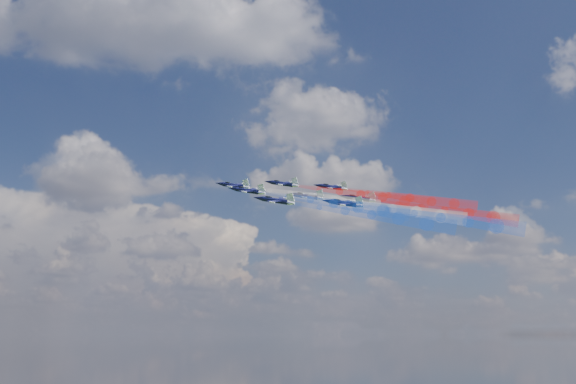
{
  "coord_description": "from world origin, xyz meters",
  "views": [
    {
      "loc": [
        0.49,
        -163.99,
        132.38
      ],
      "look_at": [
        16.46,
        6.75,
        171.17
      ],
      "focal_mm": 39.42,
      "sensor_mm": 36.0,
      "label": 1
    }
  ],
  "objects": [
    {
      "name": "trail_center_third",
      "position": [
        43.19,
        -3.57,
        164.92
      ],
      "size": [
        36.02,
        19.95,
        12.59
      ],
      "primitive_type": null,
      "rotation": [
        0.22,
        -0.31,
        1.08
      ],
      "color": "white"
    },
    {
      "name": "trail_outer_left",
      "position": [
        33.07,
        -22.93,
        159.42
      ],
      "size": [
        36.02,
        19.95,
        12.59
      ],
      "primitive_type": null,
      "rotation": [
        0.22,
        -0.31,
        1.08
      ],
      "color": "blue"
    },
    {
      "name": "jet_inner_right",
      "position": [
        16.0,
        18.76,
        176.39
      ],
      "size": [
        14.39,
        13.32,
        7.92
      ],
      "primitive_type": null,
      "rotation": [
        0.22,
        -0.31,
        1.08
      ],
      "color": "black"
    },
    {
      "name": "jet_lead",
      "position": [
        1.39,
        15.15,
        174.67
      ],
      "size": [
        14.39,
        13.32,
        7.92
      ],
      "primitive_type": null,
      "rotation": [
        0.22,
        -0.31,
        1.08
      ],
      "color": "black"
    },
    {
      "name": "jet_outer_right",
      "position": [
        31.44,
        22.58,
        176.57
      ],
      "size": [
        14.39,
        13.32,
        7.92
      ],
      "primitive_type": null,
      "rotation": [
        0.22,
        -0.31,
        1.08
      ],
      "color": "black"
    },
    {
      "name": "jet_outer_left",
      "position": [
        11.54,
        -13.21,
        164.42
      ],
      "size": [
        14.39,
        13.32,
        7.92
      ],
      "primitive_type": null,
      "rotation": [
        0.22,
        -0.31,
        1.08
      ],
      "color": "black"
    },
    {
      "name": "jet_rear_left",
      "position": [
        29.13,
        -10.0,
        164.73
      ],
      "size": [
        14.39,
        13.32,
        7.92
      ],
      "primitive_type": null,
      "rotation": [
        0.22,
        -0.31,
        1.08
      ],
      "color": "black"
    },
    {
      "name": "jet_rear_right",
      "position": [
        36.91,
        9.17,
        170.25
      ],
      "size": [
        14.39,
        13.32,
        7.92
      ],
      "primitive_type": null,
      "rotation": [
        0.22,
        -0.31,
        1.08
      ],
      "color": "black"
    },
    {
      "name": "jet_center_third",
      "position": [
        21.65,
        6.14,
        169.92
      ],
      "size": [
        14.39,
        13.32,
        7.92
      ],
      "primitive_type": null,
      "rotation": [
        0.22,
        -0.31,
        1.08
      ],
      "color": "black"
    },
    {
      "name": "trail_lead",
      "position": [
        22.92,
        5.43,
        169.67
      ],
      "size": [
        36.02,
        19.95,
        12.59
      ],
      "primitive_type": null,
      "rotation": [
        0.22,
        -0.31,
        1.08
      ],
      "color": "white"
    },
    {
      "name": "trail_inner_left",
      "position": [
        26.68,
        -9.01,
        164.93
      ],
      "size": [
        36.02,
        19.95,
        12.59
      ],
      "primitive_type": null,
      "rotation": [
        0.22,
        -0.31,
        1.08
      ],
      "color": "blue"
    },
    {
      "name": "trail_rear_left",
      "position": [
        50.66,
        -19.71,
        159.73
      ],
      "size": [
        36.02,
        19.95,
        12.59
      ],
      "primitive_type": null,
      "rotation": [
        0.22,
        -0.31,
        1.08
      ],
      "color": "blue"
    },
    {
      "name": "trail_inner_right",
      "position": [
        37.53,
        9.04,
        171.39
      ],
      "size": [
        36.02,
        19.95,
        12.59
      ],
      "primitive_type": null,
      "rotation": [
        0.22,
        -0.31,
        1.08
      ],
      "color": "red"
    },
    {
      "name": "jet_inner_left",
      "position": [
        5.15,
        0.71,
        169.93
      ],
      "size": [
        14.39,
        13.32,
        7.92
      ],
      "primitive_type": null,
      "rotation": [
        0.22,
        -0.31,
        1.08
      ],
      "color": "black"
    },
    {
      "name": "trail_rear_right",
      "position": [
        58.45,
        -0.54,
        165.25
      ],
      "size": [
        36.02,
        19.95,
        12.59
      ],
      "primitive_type": null,
      "rotation": [
        0.22,
        -0.31,
        1.08
      ],
      "color": "red"
    },
    {
      "name": "trail_outer_right",
      "position": [
        52.98,
        12.87,
        171.57
      ],
      "size": [
        36.02,
        19.95,
        12.59
      ],
      "primitive_type": null,
      "rotation": [
        0.22,
        -0.31,
        1.08
      ],
      "color": "red"
    }
  ]
}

